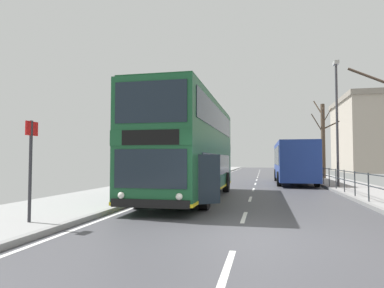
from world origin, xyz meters
TOP-DOWN VIEW (x-y plane):
  - ground at (-0.72, -0.00)m, footprint 15.80×140.00m
  - double_decker_bus_main at (-2.59, 6.99)m, footprint 3.21×10.84m
  - background_bus_far_lane at (2.73, 18.03)m, footprint 2.63×9.72m
  - pedestrian_railing_far_kerb at (4.45, 9.17)m, footprint 0.05×21.42m
  - bus_stop_sign_near at (-5.20, -0.09)m, footprint 0.08×0.44m
  - street_lamp_far_side at (4.90, 13.76)m, footprint 0.28×0.60m
  - bare_tree_far_01 at (5.65, 23.15)m, footprint 2.33×2.77m
  - background_building_00 at (16.52, 44.77)m, footprint 10.30×14.61m

SIDE VIEW (x-z plane):
  - ground at x=-0.72m, z-range -0.06..0.14m
  - pedestrian_railing_far_kerb at x=4.45m, z-range 0.32..1.40m
  - background_bus_far_lane at x=2.73m, z-range 0.14..3.08m
  - bus_stop_sign_near at x=-5.20m, z-range 0.44..3.00m
  - double_decker_bus_main at x=-2.59m, z-range 0.10..4.39m
  - bare_tree_far_01 at x=5.65m, z-range 0.17..6.99m
  - street_lamp_far_side at x=4.90m, z-range 0.75..8.24m
  - background_building_00 at x=16.52m, z-range 0.03..10.67m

